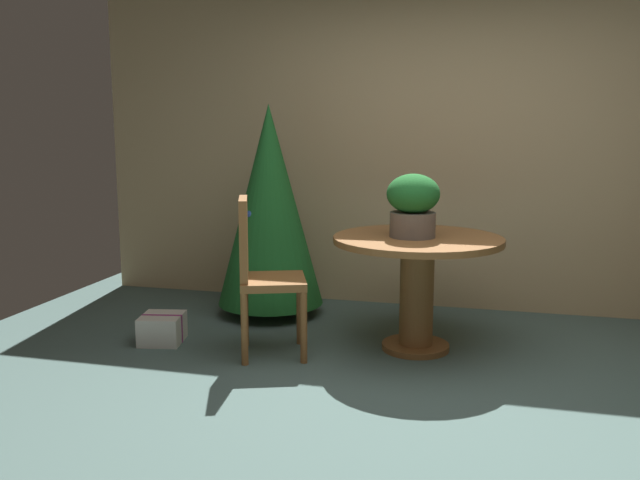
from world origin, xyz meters
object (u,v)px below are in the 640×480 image
(wooden_chair_left, at_px, (260,269))
(gift_box_cream, at_px, (162,329))
(flower_vase, at_px, (413,203))
(holiday_tree, at_px, (270,205))
(round_dining_table, at_px, (417,269))

(wooden_chair_left, relative_size, gift_box_cream, 3.00)
(flower_vase, bearing_deg, wooden_chair_left, -160.51)
(gift_box_cream, bearing_deg, holiday_tree, 60.04)
(round_dining_table, distance_m, gift_box_cream, 1.78)
(wooden_chair_left, xyz_separation_m, holiday_tree, (-0.24, 0.93, 0.29))
(flower_vase, xyz_separation_m, gift_box_cream, (-1.66, -0.26, -0.88))
(wooden_chair_left, bearing_deg, round_dining_table, 20.00)
(flower_vase, bearing_deg, gift_box_cream, -171.04)
(flower_vase, distance_m, holiday_tree, 1.32)
(holiday_tree, bearing_deg, wooden_chair_left, -75.24)
(gift_box_cream, bearing_deg, wooden_chair_left, -5.02)
(flower_vase, bearing_deg, holiday_tree, 152.92)
(round_dining_table, height_order, wooden_chair_left, wooden_chair_left)
(round_dining_table, xyz_separation_m, flower_vase, (-0.04, -0.02, 0.43))
(round_dining_table, xyz_separation_m, holiday_tree, (-1.20, 0.58, 0.31))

